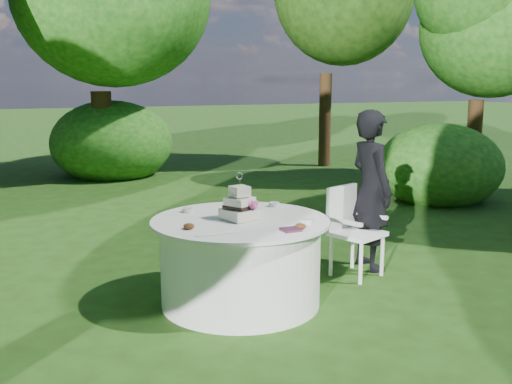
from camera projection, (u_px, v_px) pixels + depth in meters
ground at (241, 303)px, 5.35m from camera, size 80.00×80.00×0.00m
napkins at (291, 230)px, 4.81m from camera, size 0.14×0.14×0.02m
feather_plume at (224, 233)px, 4.72m from camera, size 0.48×0.07×0.01m
guest at (371, 190)px, 6.22m from camera, size 0.42×0.62×1.67m
table at (240, 261)px, 5.28m from camera, size 1.56×1.56×0.77m
cake at (240, 207)px, 5.18m from camera, size 0.33×0.33×0.41m
chair at (351, 224)px, 6.07m from camera, size 0.59×0.59×0.91m
votives at (255, 212)px, 5.42m from camera, size 0.94×0.93×0.04m
petal_cups at (248, 218)px, 5.15m from camera, size 0.93×1.07×0.05m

